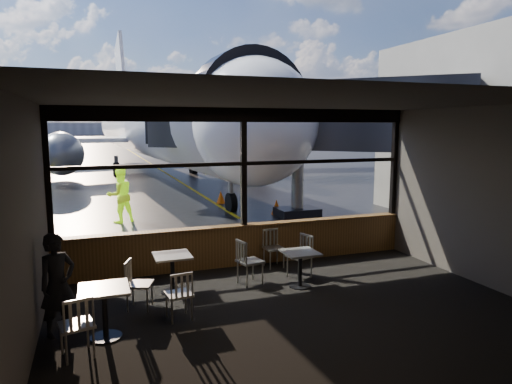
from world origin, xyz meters
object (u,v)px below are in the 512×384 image
cafe_table_mid (173,274)px  cone_extra (276,207)px  chair_near_w (250,262)px  cafe_table_left (105,313)px  chair_left_s (77,326)px  airliner (157,80)px  chair_mid_s (179,295)px  chair_near_n (274,249)px  chair_mid_w (139,285)px  jet_bridge (291,150)px  chair_near_e (299,257)px  passenger (58,285)px  cone_nose (221,197)px  cafe_table_near (300,269)px  ground_crew (120,195)px  cone_wing (42,176)px

cafe_table_mid → cone_extra: cafe_table_mid is taller
chair_near_w → cafe_table_left: bearing=-74.9°
cafe_table_left → chair_left_s: size_ratio=0.87×
cafe_table_left → cone_extra: (6.04, 8.07, -0.13)m
airliner → chair_mid_s: airliner is taller
chair_near_n → chair_mid_w: size_ratio=0.98×
airliner → jet_bridge: 14.63m
chair_near_e → passenger: (-4.50, -1.15, 0.33)m
passenger → cone_nose: bearing=28.2°
airliner → cafe_table_near: bearing=-94.3°
chair_left_s → ground_crew: bearing=70.0°
jet_bridge → cone_extra: jet_bridge is taller
cone_extra → passenger: bearing=-130.9°
chair_mid_w → cone_extra: size_ratio=1.64×
cafe_table_mid → airliner: bearing=82.7°
cafe_table_near → ground_crew: 8.07m
jet_bridge → passenger: bearing=-132.8°
cone_wing → chair_near_n: bearing=-71.9°
jet_bridge → cafe_table_left: 10.77m
chair_near_n → cafe_table_near: bearing=86.7°
airliner → chair_left_s: (-4.25, -22.60, -5.49)m
airliner → cafe_table_mid: (-2.63, -20.61, -5.57)m
chair_near_e → chair_mid_w: 3.31m
chair_near_w → ground_crew: size_ratio=0.52×
jet_bridge → ground_crew: 6.10m
cafe_table_mid → chair_mid_s: chair_mid_s is taller
cafe_table_near → chair_near_e: size_ratio=0.79×
cafe_table_left → chair_left_s: 0.59m
chair_left_s → passenger: bearing=95.1°
chair_near_n → cone_wing: 21.03m
cone_wing → jet_bridge: bearing=-55.9°
chair_left_s → jet_bridge: bearing=38.0°
cafe_table_near → chair_near_n: size_ratio=0.84×
chair_near_e → passenger: passenger is taller
chair_left_s → ground_crew: ground_crew is taller
cafe_table_left → cone_wing: cafe_table_left is taller
chair_mid_s → chair_mid_w: 0.86m
airliner → passenger: bearing=-105.3°
cafe_table_left → cone_wing: size_ratio=1.74×
cafe_table_mid → cone_nose: size_ratio=1.45×
airliner → cafe_table_near: size_ratio=54.70×
chair_near_e → chair_mid_s: (-2.71, -1.21, -0.03)m
chair_near_n → cone_extra: 6.21m
jet_bridge → chair_left_s: 11.34m
cone_nose → cafe_table_mid: bearing=-110.5°
ground_crew → cafe_table_mid: bearing=72.7°
chair_mid_s → cafe_table_near: bearing=9.1°
cafe_table_near → cone_wing: bearing=107.0°
chair_left_s → cone_nose: (5.17, 11.48, -0.19)m
chair_near_n → cone_wing: chair_near_n is taller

